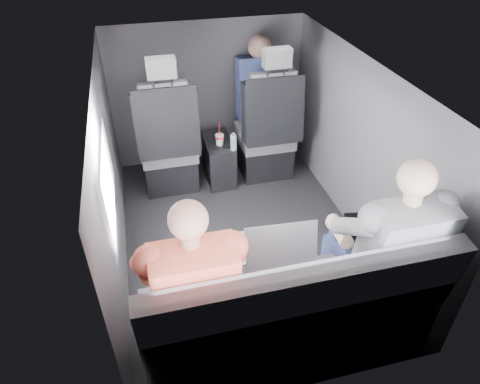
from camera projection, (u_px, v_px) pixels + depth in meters
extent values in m
plane|color=black|center=(242.00, 237.00, 3.42)|extent=(2.60, 2.60, 0.00)
plane|color=#B2B2AD|center=(242.00, 72.00, 2.62)|extent=(2.60, 2.60, 0.00)
cube|color=#56565B|center=(111.00, 183.00, 2.84)|extent=(0.02, 2.60, 1.35)
cube|color=#56565B|center=(358.00, 149.00, 3.20)|extent=(0.02, 2.60, 1.35)
cube|color=#56565B|center=(208.00, 94.00, 4.04)|extent=(1.80, 0.02, 1.35)
cube|color=#56565B|center=(311.00, 309.00, 2.00)|extent=(1.80, 0.02, 1.35)
cube|color=white|center=(108.00, 179.00, 2.48)|extent=(0.02, 0.75, 0.42)
cube|color=black|center=(274.00, 104.00, 3.56)|extent=(0.35, 0.11, 0.59)
cube|color=black|center=(170.00, 168.00, 3.96)|extent=(0.46, 0.48, 0.30)
cube|color=#5C5C61|center=(168.00, 147.00, 3.81)|extent=(0.48, 0.46, 0.14)
cube|color=#5C5C61|center=(166.00, 119.00, 3.44)|extent=(0.38, 0.18, 0.61)
cube|color=black|center=(139.00, 126.00, 3.41)|extent=(0.08, 0.21, 0.53)
cube|color=black|center=(194.00, 120.00, 3.50)|extent=(0.08, 0.21, 0.53)
cube|color=black|center=(167.00, 124.00, 3.39)|extent=(0.50, 0.11, 0.58)
cube|color=#5C5C61|center=(161.00, 68.00, 3.15)|extent=(0.22, 0.10, 0.15)
cube|color=black|center=(263.00, 156.00, 4.14)|extent=(0.46, 0.48, 0.30)
cube|color=#5C5C61|center=(265.00, 136.00, 3.99)|extent=(0.48, 0.46, 0.14)
cube|color=#5C5C61|center=(273.00, 108.00, 3.62)|extent=(0.38, 0.18, 0.61)
cube|color=black|center=(248.00, 114.00, 3.59)|extent=(0.08, 0.21, 0.53)
cube|color=black|center=(297.00, 108.00, 3.68)|extent=(0.08, 0.21, 0.53)
cube|color=black|center=(275.00, 112.00, 3.57)|extent=(0.50, 0.11, 0.58)
cube|color=#5C5C61|center=(277.00, 58.00, 3.33)|extent=(0.22, 0.10, 0.15)
cube|color=black|center=(218.00, 159.00, 3.99)|extent=(0.24, 0.48, 0.40)
cylinder|color=black|center=(215.00, 147.00, 3.77)|extent=(0.09, 0.09, 0.01)
cylinder|color=black|center=(227.00, 146.00, 3.79)|extent=(0.09, 0.09, 0.01)
cube|color=#5C5C61|center=(285.00, 322.00, 2.48)|extent=(1.60, 0.50, 0.45)
cube|color=#5C5C61|center=(307.00, 300.00, 2.04)|extent=(1.60, 0.17, 0.47)
cylinder|color=red|center=(220.00, 137.00, 3.75)|extent=(0.08, 0.08, 0.02)
cylinder|color=white|center=(219.00, 135.00, 3.74)|extent=(0.08, 0.08, 0.01)
cylinder|color=red|center=(219.00, 128.00, 3.70)|extent=(0.01, 0.01, 0.13)
cylinder|color=#AECEEC|center=(233.00, 143.00, 3.70)|extent=(0.06, 0.06, 0.14)
cylinder|color=#AECEEC|center=(233.00, 135.00, 3.65)|extent=(0.03, 0.03, 0.02)
cube|color=silver|center=(178.00, 259.00, 2.38)|extent=(0.33, 0.25, 0.02)
cube|color=silver|center=(179.00, 260.00, 2.37)|extent=(0.27, 0.14, 0.00)
cube|color=silver|center=(177.00, 250.00, 2.43)|extent=(0.10, 0.06, 0.00)
cube|color=silver|center=(180.00, 262.00, 2.20)|extent=(0.32, 0.08, 0.22)
cube|color=silver|center=(180.00, 262.00, 2.21)|extent=(0.28, 0.06, 0.19)
cube|color=#B3B3B8|center=(271.00, 245.00, 2.48)|extent=(0.41, 0.30, 0.02)
cube|color=silver|center=(272.00, 245.00, 2.46)|extent=(0.33, 0.17, 0.00)
cube|color=#B3B3B8|center=(267.00, 234.00, 2.54)|extent=(0.12, 0.07, 0.00)
cube|color=#B3B3B8|center=(281.00, 247.00, 2.26)|extent=(0.40, 0.11, 0.26)
cube|color=silver|center=(281.00, 246.00, 2.27)|extent=(0.35, 0.09, 0.22)
cube|color=black|center=(355.00, 228.00, 2.60)|extent=(0.32, 0.25, 0.02)
cube|color=black|center=(356.00, 228.00, 2.58)|extent=(0.26, 0.15, 0.00)
cube|color=black|center=(351.00, 220.00, 2.64)|extent=(0.09, 0.06, 0.00)
cube|color=black|center=(368.00, 228.00, 2.44)|extent=(0.30, 0.11, 0.19)
cube|color=silver|center=(368.00, 227.00, 2.45)|extent=(0.26, 0.09, 0.17)
cube|color=#38373D|center=(172.00, 293.00, 2.28)|extent=(0.15, 0.43, 0.13)
cube|color=#38373D|center=(211.00, 285.00, 2.33)|extent=(0.15, 0.43, 0.13)
cube|color=#38373D|center=(172.00, 297.00, 2.63)|extent=(0.13, 0.13, 0.45)
cube|color=#38373D|center=(206.00, 290.00, 2.67)|extent=(0.13, 0.13, 0.45)
cube|color=#DE6C49|center=(195.00, 286.00, 2.01)|extent=(0.39, 0.27, 0.53)
sphere|color=tan|center=(188.00, 220.00, 1.81)|extent=(0.18, 0.18, 0.18)
cylinder|color=tan|center=(150.00, 265.00, 2.24)|extent=(0.11, 0.27, 0.12)
cylinder|color=tan|center=(223.00, 252.00, 2.32)|extent=(0.11, 0.27, 0.12)
cube|color=navy|center=(356.00, 257.00, 2.50)|extent=(0.15, 0.45, 0.13)
cube|color=navy|center=(391.00, 251.00, 2.54)|extent=(0.15, 0.45, 0.13)
cube|color=navy|center=(333.00, 265.00, 2.85)|extent=(0.13, 0.13, 0.45)
cube|color=navy|center=(364.00, 259.00, 2.90)|extent=(0.13, 0.13, 0.45)
cube|color=slate|center=(402.00, 245.00, 2.21)|extent=(0.41, 0.28, 0.56)
sphere|color=beige|center=(417.00, 178.00, 2.00)|extent=(0.19, 0.19, 0.19)
cylinder|color=beige|center=(339.00, 231.00, 2.45)|extent=(0.12, 0.29, 0.12)
cylinder|color=beige|center=(404.00, 219.00, 2.53)|extent=(0.12, 0.29, 0.12)
cube|color=navy|center=(259.00, 88.00, 3.89)|extent=(0.40, 0.26, 0.58)
sphere|color=tan|center=(259.00, 47.00, 3.70)|extent=(0.20, 0.20, 0.20)
cube|color=navy|center=(256.00, 114.00, 4.11)|extent=(0.34, 0.40, 0.12)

